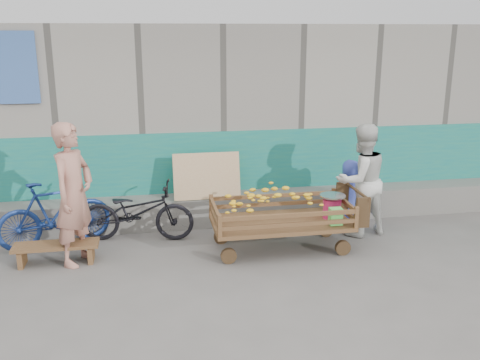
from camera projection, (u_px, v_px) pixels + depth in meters
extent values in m
plane|color=#595652|center=(205.00, 295.00, 6.05)|extent=(80.00, 80.00, 0.00)
cube|color=gray|center=(177.00, 112.00, 9.54)|extent=(12.00, 3.00, 3.00)
cube|color=#157579|center=(185.00, 177.00, 8.32)|extent=(12.00, 0.03, 1.40)
cube|color=slate|center=(187.00, 211.00, 8.22)|extent=(12.00, 0.50, 0.45)
cube|color=tan|center=(207.00, 176.00, 8.00)|extent=(1.00, 0.19, 0.68)
cube|color=#4067AD|center=(17.00, 68.00, 7.45)|extent=(0.55, 0.03, 1.00)
cube|color=#54361A|center=(281.00, 223.00, 7.24)|extent=(1.85, 0.93, 0.05)
cylinder|color=#372816|center=(229.00, 256.00, 6.86)|extent=(0.21, 0.06, 0.21)
cube|color=#54361A|center=(220.00, 226.00, 6.63)|extent=(0.05, 0.05, 0.29)
cylinder|color=#372816|center=(221.00, 237.00, 7.51)|extent=(0.21, 0.06, 0.21)
cube|color=#54361A|center=(211.00, 205.00, 7.45)|extent=(0.05, 0.05, 0.29)
cylinder|color=#372816|center=(343.00, 248.00, 7.13)|extent=(0.21, 0.06, 0.21)
cube|color=#54361A|center=(356.00, 217.00, 6.94)|extent=(0.05, 0.05, 0.29)
cylinder|color=#372816|center=(326.00, 230.00, 7.77)|extent=(0.21, 0.06, 0.21)
cube|color=#54361A|center=(333.00, 198.00, 7.76)|extent=(0.05, 0.05, 0.29)
cube|color=#54361A|center=(289.00, 225.00, 6.80)|extent=(1.79, 0.04, 0.05)
cube|color=#54361A|center=(290.00, 215.00, 6.76)|extent=(1.79, 0.04, 0.05)
cube|color=#54361A|center=(273.00, 204.00, 7.62)|extent=(1.79, 0.04, 0.05)
cube|color=#54361A|center=(274.00, 196.00, 7.58)|extent=(1.79, 0.04, 0.05)
cube|color=#54361A|center=(215.00, 218.00, 7.06)|extent=(0.04, 0.86, 0.05)
cube|color=#54361A|center=(215.00, 209.00, 7.02)|extent=(0.04, 0.86, 0.05)
cube|color=#54361A|center=(344.00, 210.00, 7.36)|extent=(0.04, 0.86, 0.05)
cube|color=#54361A|center=(344.00, 201.00, 7.33)|extent=(0.04, 0.86, 0.05)
cylinder|color=#372816|center=(358.00, 191.00, 7.32)|extent=(0.04, 0.82, 0.04)
cube|color=#372816|center=(342.00, 196.00, 7.72)|extent=(0.19, 0.04, 0.41)
cube|color=#372816|center=(363.00, 213.00, 7.00)|extent=(0.19, 0.04, 0.41)
ellipsoid|color=yellow|center=(274.00, 205.00, 7.16)|extent=(1.34, 0.72, 0.45)
cylinder|color=#DE2567|center=(332.00, 208.00, 7.32)|extent=(0.25, 0.25, 0.27)
cylinder|color=silver|center=(332.00, 198.00, 7.28)|extent=(0.03, 0.03, 0.06)
cylinder|color=silver|center=(333.00, 196.00, 7.27)|extent=(0.35, 0.35, 0.02)
cube|color=#5DE35A|center=(336.00, 216.00, 7.04)|extent=(0.16, 0.12, 0.23)
cube|color=#54361A|center=(56.00, 245.00, 6.84)|extent=(1.07, 0.32, 0.04)
cube|color=#54361A|center=(22.00, 258.00, 6.80)|extent=(0.06, 0.30, 0.21)
cube|color=#54361A|center=(91.00, 253.00, 6.95)|extent=(0.06, 0.30, 0.21)
imported|color=#B17563|center=(74.00, 194.00, 6.70)|extent=(0.70, 0.79, 1.83)
imported|color=silver|center=(361.00, 180.00, 7.69)|extent=(0.91, 0.78, 1.64)
imported|color=#3C4CB8|center=(350.00, 193.00, 8.15)|extent=(0.51, 0.34, 1.03)
imported|color=black|center=(137.00, 212.00, 7.57)|extent=(1.67, 0.82, 0.84)
imported|color=navy|center=(55.00, 213.00, 7.37)|extent=(1.61, 0.94, 0.93)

